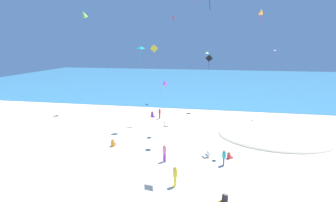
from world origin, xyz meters
TOP-DOWN VIEW (x-y plane):
  - ground_plane at (0.00, 10.00)m, footprint 120.00×120.00m
  - ocean_water at (0.00, 48.62)m, footprint 120.00×60.00m
  - dune_mound at (10.94, 9.15)m, footprint 11.78×8.25m
  - beach_chair_far_left at (-1.20, 10.42)m, footprint 0.78×0.71m
  - beach_chair_near_camera at (3.78, 3.31)m, footprint 0.79×0.79m
  - person_0 at (1.61, -1.47)m, footprint 0.38×0.38m
  - person_1 at (-2.51, 13.09)m, footprint 0.35×0.35m
  - person_2 at (4.86, -2.72)m, footprint 0.72×0.57m
  - person_3 at (5.71, 3.31)m, footprint 0.59×0.50m
  - person_4 at (-5.29, 4.00)m, footprint 0.41×0.65m
  - person_5 at (-3.68, 13.81)m, footprint 0.69×0.66m
  - person_6 at (0.26, 1.81)m, footprint 0.43×0.43m
  - person_7 at (5.15, 2.01)m, footprint 0.30×0.30m
  - kite_lime at (-13.53, 15.38)m, footprint 1.18×1.02m
  - kite_black at (3.70, 10.70)m, footprint 0.84×0.33m
  - kite_purple at (-0.84, 8.10)m, footprint 0.69×0.81m
  - kite_green at (3.43, 18.37)m, footprint 0.82×0.90m
  - kite_yellow at (-2.80, 11.63)m, footprint 0.96×0.17m
  - kite_red at (-2.28, 23.68)m, footprint 0.42×0.81m
  - kite_orange at (7.80, 5.93)m, footprint 0.55×0.61m
  - kite_pink at (12.17, 16.71)m, footprint 0.44×0.39m
  - kite_teal at (-3.78, 9.29)m, footprint 0.91×0.82m

SIDE VIEW (x-z plane):
  - ground_plane at x=0.00m, z-range 0.00..0.00m
  - dune_mound at x=10.94m, z-range -0.68..0.68m
  - ocean_water at x=0.00m, z-range 0.00..0.05m
  - person_3 at x=5.71m, z-range -0.09..0.57m
  - beach_chair_near_camera at x=3.78m, z-range -0.04..0.54m
  - beach_chair_far_left at x=-1.20m, z-range -0.04..0.55m
  - person_4 at x=-5.29m, z-range -0.10..0.68m
  - person_5 at x=-3.68m, z-range -0.10..0.68m
  - person_2 at x=4.86m, z-range -0.11..0.70m
  - person_7 at x=5.15m, z-range 0.11..1.53m
  - person_1 at x=-2.51m, z-range 0.11..1.54m
  - person_6 at x=0.26m, z-range 0.12..1.66m
  - person_0 at x=1.61m, z-range 0.12..1.72m
  - kite_purple at x=-0.84m, z-range 4.88..6.68m
  - kite_black at x=3.70m, z-range 7.35..9.01m
  - kite_green at x=3.43m, z-range 7.87..9.30m
  - kite_pink at x=12.17m, z-range 8.63..9.42m
  - kite_yellow at x=-2.80m, z-range 8.24..10.21m
  - kite_teal at x=-3.78m, z-range 8.65..10.16m
  - kite_orange at x=7.80m, z-range 11.74..13.00m
  - kite_lime at x=-13.53m, z-range 13.08..14.52m
  - kite_red at x=-2.28m, z-range 13.09..14.85m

